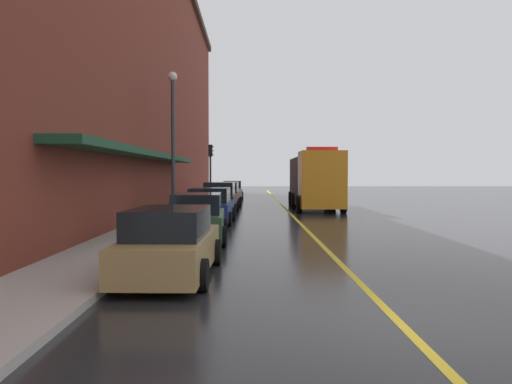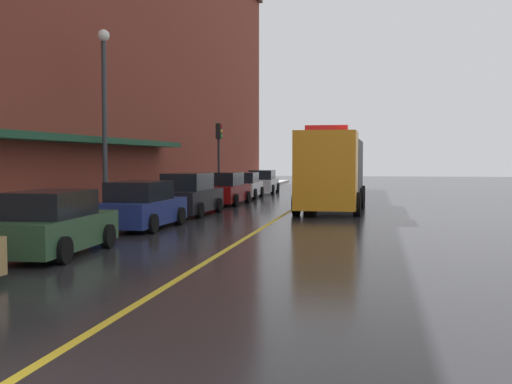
# 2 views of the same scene
# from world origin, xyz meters

# --- Properties ---
(ground_plane) EXTENTS (112.00, 112.00, 0.00)m
(ground_plane) POSITION_xyz_m (0.00, 25.00, 0.00)
(ground_plane) COLOR #232326
(sidewalk_left) EXTENTS (2.40, 70.00, 0.15)m
(sidewalk_left) POSITION_xyz_m (-6.20, 25.00, 0.07)
(sidewalk_left) COLOR #ADA8A0
(sidewalk_left) RESTS_ON ground
(lane_center_stripe) EXTENTS (0.16, 70.00, 0.01)m
(lane_center_stripe) POSITION_xyz_m (0.00, 25.00, 0.00)
(lane_center_stripe) COLOR gold
(lane_center_stripe) RESTS_ON ground
(brick_building_left) EXTENTS (11.55, 64.00, 17.86)m
(brick_building_left) POSITION_xyz_m (-12.59, 24.00, 8.94)
(brick_building_left) COLOR maroon
(brick_building_left) RESTS_ON ground
(parked_car_1) EXTENTS (2.07, 4.34, 1.61)m
(parked_car_1) POSITION_xyz_m (-4.03, 9.60, 0.76)
(parked_car_1) COLOR #2D5133
(parked_car_1) RESTS_ON ground
(parked_car_2) EXTENTS (2.10, 4.41, 1.63)m
(parked_car_2) POSITION_xyz_m (-4.03, 15.67, 0.77)
(parked_car_2) COLOR navy
(parked_car_2) RESTS_ON ground
(parked_car_3) EXTENTS (2.06, 4.64, 1.79)m
(parked_car_3) POSITION_xyz_m (-3.95, 21.04, 0.83)
(parked_car_3) COLOR black
(parked_car_3) RESTS_ON ground
(parked_car_4) EXTENTS (2.09, 4.36, 1.68)m
(parked_car_4) POSITION_xyz_m (-3.91, 27.26, 0.79)
(parked_car_4) COLOR maroon
(parked_car_4) RESTS_ON ground
(parked_car_5) EXTENTS (2.05, 4.39, 1.55)m
(parked_car_5) POSITION_xyz_m (-4.01, 32.62, 0.73)
(parked_car_5) COLOR silver
(parked_car_5) RESTS_ON ground
(parked_car_6) EXTENTS (2.06, 4.47, 1.59)m
(parked_car_6) POSITION_xyz_m (-3.88, 38.34, 0.75)
(parked_car_6) COLOR silver
(parked_car_6) RESTS_ON ground
(utility_truck) EXTENTS (2.90, 9.38, 3.77)m
(utility_truck) POSITION_xyz_m (1.84, 24.98, 1.80)
(utility_truck) COLOR orange
(utility_truck) RESTS_ON ground
(parking_meter_0) EXTENTS (0.14, 0.18, 1.33)m
(parking_meter_0) POSITION_xyz_m (-5.35, 18.15, 1.06)
(parking_meter_0) COLOR #4C4C51
(parking_meter_0) RESTS_ON sidewalk_left
(parking_meter_1) EXTENTS (0.14, 0.18, 1.33)m
(parking_meter_1) POSITION_xyz_m (-5.35, 35.98, 1.06)
(parking_meter_1) COLOR #4C4C51
(parking_meter_1) RESTS_ON sidewalk_left
(parking_meter_2) EXTENTS (0.14, 0.18, 1.33)m
(parking_meter_2) POSITION_xyz_m (-5.35, 20.90, 1.06)
(parking_meter_2) COLOR #4C4C51
(parking_meter_2) RESTS_ON sidewalk_left
(street_lamp_left) EXTENTS (0.44, 0.44, 6.94)m
(street_lamp_left) POSITION_xyz_m (-5.95, 17.02, 4.40)
(street_lamp_left) COLOR #33383D
(street_lamp_left) RESTS_ON sidewalk_left
(traffic_light_near) EXTENTS (0.38, 0.36, 4.30)m
(traffic_light_near) POSITION_xyz_m (-5.29, 31.55, 3.16)
(traffic_light_near) COLOR #232326
(traffic_light_near) RESTS_ON sidewalk_left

